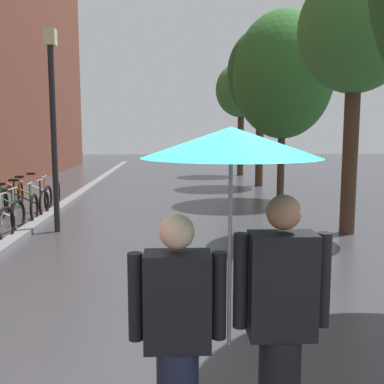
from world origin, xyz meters
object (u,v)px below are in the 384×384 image
Objects in this scene: street_tree_3 at (261,74)px; street_lamp_post at (53,115)px; street_tree_1 at (356,33)px; street_tree_4 at (241,91)px; parked_bicycle_5 at (11,208)px; parked_bicycle_7 at (28,198)px; street_tree_2 at (283,75)px; couple_under_umbrella at (231,254)px; parked_bicycle_8 at (39,193)px; parked_bicycle_6 at (23,203)px.

street_tree_3 is 1.44× the size of street_lamp_post.
street_tree_1 is 0.99× the size of street_tree_4.
parked_bicycle_5 is 0.27× the size of street_lamp_post.
street_tree_3 is 9.83m from parked_bicycle_7.
street_tree_1 is 0.94× the size of street_tree_2.
parked_bicycle_7 is (-7.19, -5.46, -3.88)m from street_tree_3.
street_tree_2 is 2.65× the size of couple_under_umbrella.
parked_bicycle_7 is at bearing 118.38° from street_lamp_post.
street_tree_4 is (-0.06, 4.35, -0.24)m from street_tree_3.
street_tree_1 is 0.89× the size of street_tree_3.
street_tree_1 is 8.39m from street_tree_3.
parked_bicycle_8 is (0.03, 0.92, 0.00)m from parked_bicycle_7.
parked_bicycle_5 is 1.65m from parked_bicycle_7.
street_tree_1 is at bearing -88.67° from street_tree_3.
parked_bicycle_6 is (-7.26, 2.07, -3.65)m from street_tree_1.
street_tree_3 reaches higher than street_tree_2.
parked_bicycle_6 is at bearing -81.42° from parked_bicycle_7.
street_tree_2 reaches higher than street_lamp_post.
parked_bicycle_7 is at bearing 158.39° from street_tree_1.
couple_under_umbrella is at bearing -68.60° from parked_bicycle_8.
parked_bicycle_6 is 0.52× the size of couple_under_umbrella.
couple_under_umbrella reaches higher than parked_bicycle_8.
street_tree_4 reaches higher than parked_bicycle_6.
parked_bicycle_6 is at bearing 164.04° from street_tree_1.
street_tree_1 reaches higher than parked_bicycle_8.
street_tree_1 is 4.57m from street_tree_2.
street_lamp_post reaches higher than parked_bicycle_7.
parked_bicycle_7 is (-7.38, 2.93, -3.65)m from street_tree_1.
street_tree_1 is at bearing 62.93° from couple_under_umbrella.
street_tree_3 is at bearing 91.33° from street_tree_1.
parked_bicycle_8 is at bearing 152.40° from street_tree_1.
street_lamp_post is at bearing -61.62° from parked_bicycle_7.
parked_bicycle_5 is at bearing -154.92° from street_tree_2.
couple_under_umbrella is 7.52m from street_lamp_post.
street_tree_1 reaches higher than couple_under_umbrella.
parked_bicycle_6 is (-7.06, -6.31, -3.88)m from street_tree_3.
parked_bicycle_6 is at bearing 126.66° from street_lamp_post.
parked_bicycle_5 is (-6.99, -3.27, -3.37)m from street_tree_2.
street_tree_3 is at bearing 53.60° from street_lamp_post.
street_tree_3 is at bearing -89.25° from street_tree_4.
street_tree_2 is 1.36× the size of street_lamp_post.
street_tree_2 is at bearing 12.93° from parked_bicycle_7.
street_tree_2 is 7.86m from parked_bicycle_8.
street_tree_4 is at bearing 53.99° from parked_bicycle_7.
street_tree_1 is 4.55× the size of parked_bicycle_8.
street_lamp_post is at bearing -115.25° from street_tree_4.
parked_bicycle_6 is 2.88m from street_lamp_post.
street_lamp_post reaches higher than parked_bicycle_8.
parked_bicycle_7 is at bearing -126.01° from street_tree_4.
street_tree_2 is 5.08× the size of parked_bicycle_6.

